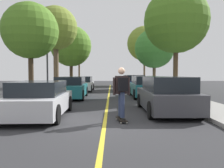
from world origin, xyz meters
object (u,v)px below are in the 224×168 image
object	(u,v)px
street_tree_left_near	(57,29)
street_tree_right_nearest	(177,21)
street_tree_left_farthest	(80,53)
streetlamp	(48,50)
parked_car_right_near	(146,87)
parked_car_right_farthest	(131,81)
street_tree_right_far	(146,43)
street_tree_left_nearest	(32,31)
parked_car_left_near	(72,88)
parked_car_left_nearest	(41,99)
skateboard	(122,119)
street_tree_left_far	(72,46)
street_tree_right_near	(155,48)
parked_car_right_far	(136,82)
parked_car_left_far	(83,84)
skateboarder	(123,90)
parked_car_right_nearest	(167,95)

from	to	relation	value
street_tree_left_near	street_tree_right_nearest	distance (m)	10.07
street_tree_left_farthest	streetlamp	bearing A→B (deg)	-88.79
parked_car_right_near	parked_car_right_farthest	distance (m)	12.62
street_tree_right_far	parked_car_right_farthest	bearing A→B (deg)	-124.91
street_tree_left_nearest	street_tree_left_near	distance (m)	6.34
parked_car_left_near	streetlamp	size ratio (longest dim) A/B	0.83
parked_car_left_nearest	street_tree_right_nearest	world-z (taller)	street_tree_right_nearest
street_tree_left_nearest	parked_car_left_nearest	bearing A→B (deg)	-67.87
parked_car_right_near	skateboard	world-z (taller)	parked_car_right_near
street_tree_left_nearest	street_tree_right_nearest	size ratio (longest dim) A/B	0.78
skateboard	street_tree_left_farthest	bearing A→B (deg)	101.06
street_tree_left_far	street_tree_left_farthest	xyz separation A→B (m)	(0.00, 6.63, -0.17)
streetlamp	skateboard	world-z (taller)	streetlamp
street_tree_left_nearest	street_tree_left_farthest	world-z (taller)	street_tree_left_farthest
parked_car_right_near	parked_car_right_farthest	world-z (taller)	parked_car_right_near
parked_car_left_nearest	street_tree_right_near	world-z (taller)	street_tree_right_near
street_tree_right_near	street_tree_right_nearest	bearing A→B (deg)	-90.00
street_tree_left_farthest	street_tree_right_near	size ratio (longest dim) A/B	0.99
parked_car_left_near	streetlamp	distance (m)	3.22
parked_car_right_far	skateboard	bearing A→B (deg)	-97.34
parked_car_left_far	street_tree_right_nearest	size ratio (longest dim) A/B	0.58
skateboarder	street_tree_left_nearest	bearing A→B (deg)	130.04
street_tree_left_nearest	skateboard	world-z (taller)	street_tree_left_nearest
parked_car_right_nearest	street_tree_left_near	bearing A→B (deg)	123.83
parked_car_left_nearest	parked_car_right_farthest	size ratio (longest dim) A/B	0.93
parked_car_right_near	street_tree_left_farthest	size ratio (longest dim) A/B	0.70
parked_car_right_farthest	street_tree_left_near	distance (m)	11.73
street_tree_right_far	streetlamp	bearing A→B (deg)	-120.07
street_tree_left_farthest	parked_car_left_near	bearing A→B (deg)	-83.62
skateboard	street_tree_right_nearest	bearing A→B (deg)	63.68
parked_car_right_far	street_tree_right_far	size ratio (longest dim) A/B	0.60
street_tree_left_farthest	street_tree_left_nearest	bearing A→B (deg)	-90.00
street_tree_right_near	skateboarder	world-z (taller)	street_tree_right_near
parked_car_right_farthest	street_tree_right_near	bearing A→B (deg)	-63.19
parked_car_right_far	street_tree_left_nearest	size ratio (longest dim) A/B	0.82
parked_car_right_far	parked_car_left_far	bearing A→B (deg)	-161.90
street_tree_left_farthest	parked_car_right_near	bearing A→B (deg)	-69.20
skateboarder	street_tree_right_far	bearing A→B (deg)	80.26
parked_car_left_near	streetlamp	bearing A→B (deg)	150.82
street_tree_left_far	skateboard	xyz separation A→B (m)	(5.14, -19.67, -4.69)
street_tree_right_near	streetlamp	world-z (taller)	street_tree_right_near
parked_car_right_farthest	skateboarder	world-z (taller)	skateboarder
street_tree_left_near	streetlamp	distance (m)	4.64
parked_car_left_nearest	skateboarder	bearing A→B (deg)	-16.36
parked_car_left_near	street_tree_right_far	size ratio (longest dim) A/B	0.57
street_tree_left_nearest	skateboarder	bearing A→B (deg)	-49.96
parked_car_left_nearest	street_tree_left_farthest	xyz separation A→B (m)	(-2.13, 25.46, 3.96)
street_tree_left_farthest	skateboarder	xyz separation A→B (m)	(5.15, -26.34, -3.53)
parked_car_left_near	parked_car_right_near	distance (m)	4.94
parked_car_left_far	parked_car_right_farthest	distance (m)	8.73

